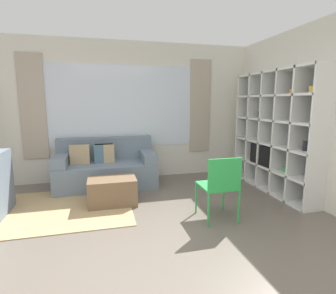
{
  "coord_description": "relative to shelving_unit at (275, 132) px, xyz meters",
  "views": [
    {
      "loc": [
        -0.41,
        -2.2,
        1.54
      ],
      "look_at": [
        0.57,
        1.68,
        0.85
      ],
      "focal_mm": 28.0,
      "sensor_mm": 36.0,
      "label": 1
    }
  ],
  "objects": [
    {
      "name": "ground_plane",
      "position": [
        -2.48,
        -1.68,
        -1.02
      ],
      "size": [
        16.0,
        16.0,
        0.0
      ],
      "primitive_type": "plane",
      "color": "#665B51"
    },
    {
      "name": "wall_right",
      "position": [
        0.18,
        -0.16,
        0.33
      ],
      "size": [
        0.07,
        4.26,
        2.7
      ],
      "primitive_type": "cube",
      "color": "silver",
      "rests_on": "ground_plane"
    },
    {
      "name": "shelving_unit",
      "position": [
        0.0,
        0.0,
        0.0
      ],
      "size": [
        0.35,
        2.01,
        2.06
      ],
      "color": "#232328",
      "rests_on": "ground_plane"
    },
    {
      "name": "ottoman",
      "position": [
        -2.77,
        0.0,
        -0.82
      ],
      "size": [
        0.72,
        0.47,
        0.41
      ],
      "color": "brown",
      "rests_on": "ground_plane"
    },
    {
      "name": "area_rug",
      "position": [
        -3.53,
        0.0,
        -1.02
      ],
      "size": [
        2.03,
        1.63,
        0.01
      ],
      "primitive_type": "cube",
      "color": "tan",
      "rests_on": "ground_plane"
    },
    {
      "name": "couch_main",
      "position": [
        -2.85,
        0.95,
        -0.69
      ],
      "size": [
        1.77,
        0.84,
        0.87
      ],
      "color": "slate",
      "rests_on": "ground_plane"
    },
    {
      "name": "folding_chair",
      "position": [
        -1.45,
        -0.92,
        -0.51
      ],
      "size": [
        0.44,
        0.46,
        0.86
      ],
      "rotation": [
        0.0,
        0.0,
        3.14
      ],
      "color": "green",
      "rests_on": "ground_plane"
    },
    {
      "name": "wall_back",
      "position": [
        -2.48,
        1.41,
        0.33
      ],
      "size": [
        6.45,
        0.11,
        2.7
      ],
      "color": "silver",
      "rests_on": "ground_plane"
    }
  ]
}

